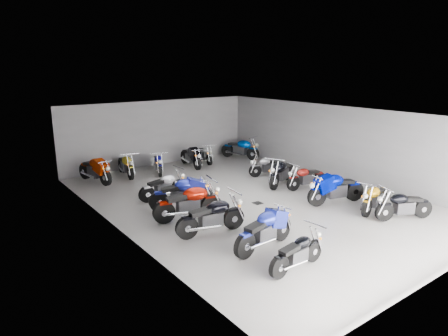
{
  "coord_description": "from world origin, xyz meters",
  "views": [
    {
      "loc": [
        -9.18,
        -10.81,
        4.86
      ],
      "look_at": [
        -0.24,
        1.24,
        1.0
      ],
      "focal_mm": 32.0,
      "sensor_mm": 36.0,
      "label": 1
    }
  ],
  "objects_px": {
    "motorcycle_left_e": "(182,193)",
    "motorcycle_back_e": "(205,154)",
    "motorcycle_right_c": "(336,189)",
    "motorcycle_back_a": "(95,170)",
    "motorcycle_back_c": "(158,163)",
    "motorcycle_back_d": "(191,156)",
    "motorcycle_back_f": "(241,149)",
    "motorcycle_right_f": "(268,166)",
    "motorcycle_left_c": "(212,217)",
    "motorcycle_left_d": "(189,203)",
    "motorcycle_left_f": "(164,186)",
    "drain_grate": "(258,203)",
    "motorcycle_left_b": "(265,230)",
    "motorcycle_left_a": "(298,252)",
    "motorcycle_right_e": "(282,172)",
    "motorcycle_right_a": "(403,205)",
    "motorcycle_right_b": "(375,198)",
    "motorcycle_back_b": "(126,165)",
    "motorcycle_right_d": "(306,177)"
  },
  "relations": [
    {
      "from": "motorcycle_right_c",
      "to": "motorcycle_back_c",
      "type": "height_order",
      "value": "motorcycle_right_c"
    },
    {
      "from": "motorcycle_back_a",
      "to": "motorcycle_right_d",
      "type": "bearing_deg",
      "value": 125.08
    },
    {
      "from": "motorcycle_back_f",
      "to": "motorcycle_right_f",
      "type": "bearing_deg",
      "value": 49.78
    },
    {
      "from": "motorcycle_back_b",
      "to": "motorcycle_left_e",
      "type": "bearing_deg",
      "value": 96.29
    },
    {
      "from": "motorcycle_left_e",
      "to": "motorcycle_back_c",
      "type": "relative_size",
      "value": 1.15
    },
    {
      "from": "motorcycle_left_e",
      "to": "motorcycle_back_d",
      "type": "relative_size",
      "value": 1.02
    },
    {
      "from": "motorcycle_right_c",
      "to": "motorcycle_back_a",
      "type": "distance_m",
      "value": 9.9
    },
    {
      "from": "motorcycle_left_c",
      "to": "motorcycle_back_c",
      "type": "bearing_deg",
      "value": 172.84
    },
    {
      "from": "motorcycle_left_c",
      "to": "motorcycle_right_e",
      "type": "xyz_separation_m",
      "value": [
        5.21,
        2.37,
        0.02
      ]
    },
    {
      "from": "motorcycle_right_b",
      "to": "motorcycle_right_e",
      "type": "relative_size",
      "value": 0.93
    },
    {
      "from": "motorcycle_left_a",
      "to": "motorcycle_left_d",
      "type": "xyz_separation_m",
      "value": [
        -0.38,
        4.4,
        0.12
      ]
    },
    {
      "from": "motorcycle_back_c",
      "to": "motorcycle_back_f",
      "type": "distance_m",
      "value": 4.96
    },
    {
      "from": "motorcycle_back_c",
      "to": "motorcycle_left_c",
      "type": "bearing_deg",
      "value": 96.48
    },
    {
      "from": "motorcycle_left_a",
      "to": "motorcycle_left_b",
      "type": "bearing_deg",
      "value": 170.54
    },
    {
      "from": "motorcycle_right_c",
      "to": "motorcycle_back_d",
      "type": "distance_m",
      "value": 7.85
    },
    {
      "from": "motorcycle_back_b",
      "to": "motorcycle_back_e",
      "type": "relative_size",
      "value": 1.15
    },
    {
      "from": "motorcycle_left_d",
      "to": "motorcycle_right_c",
      "type": "relative_size",
      "value": 1.0
    },
    {
      "from": "motorcycle_right_c",
      "to": "motorcycle_back_b",
      "type": "xyz_separation_m",
      "value": [
        -4.58,
        8.02,
        -0.05
      ]
    },
    {
      "from": "motorcycle_left_c",
      "to": "motorcycle_left_d",
      "type": "distance_m",
      "value": 1.39
    },
    {
      "from": "drain_grate",
      "to": "motorcycle_left_a",
      "type": "height_order",
      "value": "motorcycle_left_a"
    },
    {
      "from": "motorcycle_left_d",
      "to": "motorcycle_left_f",
      "type": "xyz_separation_m",
      "value": [
        0.35,
        2.36,
        -0.08
      ]
    },
    {
      "from": "motorcycle_left_a",
      "to": "motorcycle_back_e",
      "type": "xyz_separation_m",
      "value": [
        4.41,
        10.61,
        0.01
      ]
    },
    {
      "from": "motorcycle_left_b",
      "to": "motorcycle_left_f",
      "type": "distance_m",
      "value": 5.43
    },
    {
      "from": "motorcycle_right_b",
      "to": "motorcycle_right_f",
      "type": "bearing_deg",
      "value": -14.94
    },
    {
      "from": "drain_grate",
      "to": "motorcycle_right_f",
      "type": "relative_size",
      "value": 0.17
    },
    {
      "from": "motorcycle_right_b",
      "to": "motorcycle_right_e",
      "type": "xyz_separation_m",
      "value": [
        -0.33,
        4.15,
        0.06
      ]
    },
    {
      "from": "drain_grate",
      "to": "motorcycle_left_b",
      "type": "xyz_separation_m",
      "value": [
        -2.3,
        -2.9,
        0.53
      ]
    },
    {
      "from": "motorcycle_left_c",
      "to": "motorcycle_right_c",
      "type": "distance_m",
      "value": 5.14
    },
    {
      "from": "motorcycle_back_c",
      "to": "motorcycle_left_a",
      "type": "bearing_deg",
      "value": 103.38
    },
    {
      "from": "drain_grate",
      "to": "motorcycle_right_f",
      "type": "distance_m",
      "value": 3.83
    },
    {
      "from": "motorcycle_back_d",
      "to": "motorcycle_left_f",
      "type": "bearing_deg",
      "value": 53.01
    },
    {
      "from": "motorcycle_left_e",
      "to": "motorcycle_back_e",
      "type": "height_order",
      "value": "motorcycle_left_e"
    },
    {
      "from": "motorcycle_right_a",
      "to": "motorcycle_back_e",
      "type": "bearing_deg",
      "value": 28.79
    },
    {
      "from": "motorcycle_left_e",
      "to": "motorcycle_back_a",
      "type": "height_order",
      "value": "motorcycle_back_a"
    },
    {
      "from": "motorcycle_right_e",
      "to": "motorcycle_right_f",
      "type": "distance_m",
      "value": 1.49
    },
    {
      "from": "motorcycle_left_c",
      "to": "motorcycle_left_d",
      "type": "bearing_deg",
      "value": -174.67
    },
    {
      "from": "motorcycle_right_e",
      "to": "motorcycle_back_d",
      "type": "bearing_deg",
      "value": -7.14
    },
    {
      "from": "motorcycle_left_a",
      "to": "motorcycle_right_f",
      "type": "bearing_deg",
      "value": 138.38
    },
    {
      "from": "motorcycle_left_e",
      "to": "motorcycle_right_f",
      "type": "height_order",
      "value": "motorcycle_left_e"
    },
    {
      "from": "motorcycle_left_f",
      "to": "motorcycle_back_c",
      "type": "bearing_deg",
      "value": 152.58
    },
    {
      "from": "drain_grate",
      "to": "motorcycle_back_d",
      "type": "height_order",
      "value": "motorcycle_back_d"
    },
    {
      "from": "motorcycle_right_e",
      "to": "motorcycle_right_a",
      "type": "bearing_deg",
      "value": 161.63
    },
    {
      "from": "motorcycle_left_f",
      "to": "motorcycle_back_a",
      "type": "xyz_separation_m",
      "value": [
        -1.33,
        3.64,
        0.07
      ]
    },
    {
      "from": "motorcycle_left_a",
      "to": "motorcycle_left_e",
      "type": "distance_m",
      "value": 5.41
    },
    {
      "from": "drain_grate",
      "to": "motorcycle_left_d",
      "type": "relative_size",
      "value": 0.14
    },
    {
      "from": "motorcycle_left_e",
      "to": "motorcycle_left_b",
      "type": "bearing_deg",
      "value": 20.09
    },
    {
      "from": "motorcycle_left_b",
      "to": "motorcycle_back_b",
      "type": "relative_size",
      "value": 1.05
    },
    {
      "from": "motorcycle_back_e",
      "to": "motorcycle_left_e",
      "type": "bearing_deg",
      "value": 62.31
    },
    {
      "from": "motorcycle_left_f",
      "to": "motorcycle_back_c",
      "type": "height_order",
      "value": "motorcycle_back_c"
    },
    {
      "from": "motorcycle_back_a",
      "to": "motorcycle_left_c",
      "type": "bearing_deg",
      "value": 84.33
    }
  ]
}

